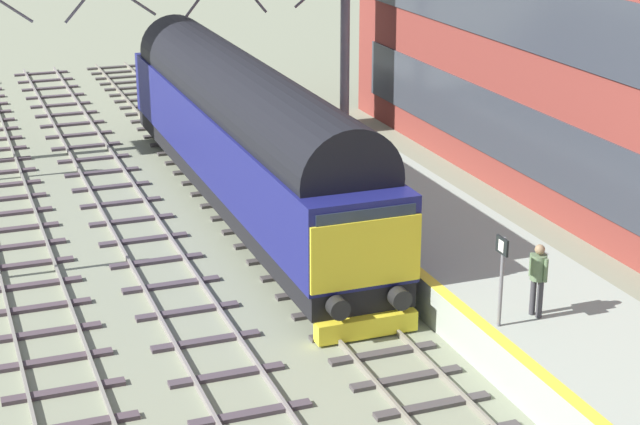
{
  "coord_description": "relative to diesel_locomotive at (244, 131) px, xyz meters",
  "views": [
    {
      "loc": [
        -8.71,
        -22.89,
        10.75
      ],
      "look_at": [
        0.2,
        0.8,
        1.83
      ],
      "focal_mm": 59.85,
      "sensor_mm": 36.0,
      "label": 1
    }
  ],
  "objects": [
    {
      "name": "platform_number_sign",
      "position": [
        2.02,
        -11.83,
        -0.16
      ],
      "size": [
        0.1,
        0.44,
        1.99
      ],
      "color": "slate",
      "rests_on": "station_platform"
    },
    {
      "name": "track_main",
      "position": [
        -0.0,
        -6.76,
        -2.43
      ],
      "size": [
        2.5,
        60.0,
        0.15
      ],
      "color": "gray",
      "rests_on": "ground"
    },
    {
      "name": "station_platform",
      "position": [
        3.6,
        -6.76,
        -1.99
      ],
      "size": [
        4.0,
        44.0,
        1.01
      ],
      "color": "#99A395",
      "rests_on": "ground"
    },
    {
      "name": "track_adjacent_far_west",
      "position": [
        -6.8,
        -6.76,
        -2.43
      ],
      "size": [
        2.5,
        60.0,
        0.15
      ],
      "color": "gray",
      "rests_on": "ground"
    },
    {
      "name": "waiting_passenger",
      "position": [
        3.02,
        -11.67,
        -0.49
      ],
      "size": [
        0.42,
        0.5,
        1.64
      ],
      "rotation": [
        0.0,
        0.0,
        1.83
      ],
      "color": "#343337",
      "rests_on": "station_platform"
    },
    {
      "name": "diesel_locomotive",
      "position": [
        0.0,
        0.0,
        0.0
      ],
      "size": [
        2.74,
        19.26,
        4.68
      ],
      "color": "black",
      "rests_on": "ground"
    },
    {
      "name": "ground_plane",
      "position": [
        -0.0,
        -6.76,
        -2.49
      ],
      "size": [
        140.0,
        140.0,
        0.0
      ],
      "primitive_type": "plane",
      "color": "gray",
      "rests_on": "ground"
    },
    {
      "name": "track_adjacent_west",
      "position": [
        -3.49,
        -6.76,
        -2.43
      ],
      "size": [
        2.5,
        60.0,
        0.15
      ],
      "color": "gray",
      "rests_on": "ground"
    }
  ]
}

